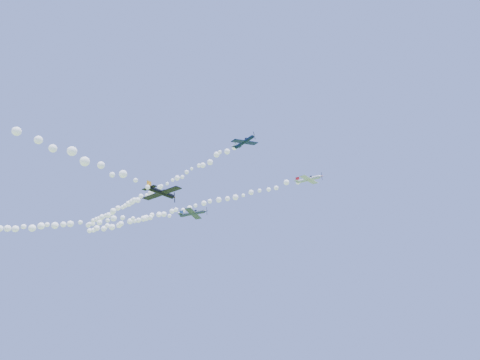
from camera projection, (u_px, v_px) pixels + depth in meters
The scene contains 7 objects.
plane_white at pixel (309, 179), 97.60m from camera, with size 7.26×7.60×2.14m.
smoke_trail_white at pixel (173, 211), 121.90m from camera, with size 86.55×6.54×3.04m, color white, non-canonical shape.
plane_navy at pixel (245, 142), 82.14m from camera, with size 6.25×6.56×1.97m.
smoke_trail_navy at pixel (144, 196), 113.16m from camera, with size 79.81×26.54×2.52m, color white, non-canonical shape.
plane_grey at pixel (193, 213), 105.71m from camera, with size 7.96×8.45×2.26m.
smoke_trail_grey at pixel (51, 225), 115.76m from camera, with size 78.60×27.47×3.50m, color white, non-canonical shape.
plane_black at pixel (162, 193), 74.96m from camera, with size 8.29×8.01×2.15m.
Camera 1 is at (47.00, -75.79, 14.49)m, focal length 30.00 mm.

